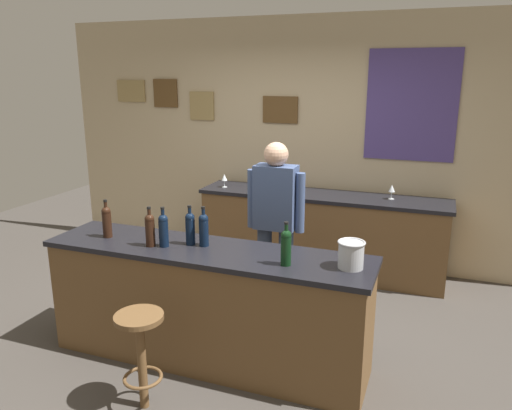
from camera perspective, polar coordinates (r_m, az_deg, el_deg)
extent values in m
plane|color=#423D38|center=(4.41, -3.14, -14.64)|extent=(10.00, 10.00, 0.00)
cube|color=tan|center=(5.80, 4.80, 7.22)|extent=(6.00, 0.06, 2.80)
cube|color=#997F4C|center=(6.66, -14.19, 12.63)|extent=(0.40, 0.02, 0.27)
cube|color=brown|center=(6.39, -10.39, 12.57)|extent=(0.33, 0.02, 0.34)
cube|color=#997F4C|center=(6.16, -6.25, 11.30)|extent=(0.32, 0.02, 0.34)
cube|color=brown|center=(5.78, 2.81, 10.92)|extent=(0.42, 0.02, 0.30)
cube|color=#4C3D7F|center=(5.51, 17.48, 10.88)|extent=(0.93, 0.02, 1.15)
cube|color=brown|center=(3.89, -5.65, -11.69)|extent=(2.46, 0.57, 0.88)
cube|color=black|center=(3.71, -5.83, -5.33)|extent=(2.51, 0.60, 0.04)
cube|color=brown|center=(5.57, 7.47, -3.47)|extent=(2.67, 0.53, 0.86)
cube|color=black|center=(5.44, 7.63, 1.03)|extent=(2.72, 0.56, 0.04)
cylinder|color=#384766|center=(4.48, 3.42, -8.07)|extent=(0.13, 0.13, 0.86)
cylinder|color=#384766|center=(4.53, 0.98, -7.74)|extent=(0.13, 0.13, 0.86)
cube|color=#3F517A|center=(4.28, 2.29, 0.89)|extent=(0.36, 0.20, 0.56)
sphere|color=tan|center=(4.20, 2.34, 5.85)|extent=(0.21, 0.21, 0.21)
cylinder|color=#3F517A|center=(4.22, 5.11, 0.24)|extent=(0.08, 0.08, 0.52)
cylinder|color=#3F517A|center=(4.36, -0.47, 0.76)|extent=(0.08, 0.08, 0.52)
cylinder|color=brown|center=(3.51, -13.01, -17.43)|extent=(0.06, 0.06, 0.65)
torus|color=brown|center=(3.57, -12.91, -18.82)|extent=(0.26, 0.26, 0.02)
cylinder|color=brown|center=(3.34, -13.36, -12.49)|extent=(0.32, 0.32, 0.03)
cylinder|color=black|center=(4.08, -16.79, -2.22)|extent=(0.07, 0.07, 0.20)
sphere|color=black|center=(4.05, -16.91, -0.70)|extent=(0.07, 0.07, 0.07)
cylinder|color=black|center=(4.04, -16.95, -0.25)|extent=(0.03, 0.03, 0.09)
cylinder|color=black|center=(4.02, -17.00, 0.47)|extent=(0.03, 0.03, 0.02)
cylinder|color=black|center=(3.79, -12.10, -3.21)|extent=(0.07, 0.07, 0.20)
sphere|color=black|center=(3.75, -12.19, -1.58)|extent=(0.07, 0.07, 0.07)
cylinder|color=black|center=(3.75, -12.22, -1.10)|extent=(0.03, 0.03, 0.09)
cylinder|color=black|center=(3.73, -12.26, -0.32)|extent=(0.03, 0.03, 0.02)
cylinder|color=black|center=(3.76, -10.60, -3.27)|extent=(0.07, 0.07, 0.20)
sphere|color=black|center=(3.73, -10.68, -1.62)|extent=(0.07, 0.07, 0.07)
cylinder|color=black|center=(3.72, -10.70, -1.15)|extent=(0.03, 0.03, 0.09)
cylinder|color=black|center=(3.70, -10.74, -0.36)|extent=(0.03, 0.03, 0.02)
cylinder|color=black|center=(3.77, -7.58, -3.08)|extent=(0.07, 0.07, 0.20)
sphere|color=black|center=(3.74, -7.64, -1.44)|extent=(0.07, 0.07, 0.07)
cylinder|color=black|center=(3.73, -7.66, -0.96)|extent=(0.03, 0.03, 0.09)
cylinder|color=black|center=(3.72, -7.69, -0.17)|extent=(0.03, 0.03, 0.02)
cylinder|color=black|center=(3.73, -6.03, -3.24)|extent=(0.07, 0.07, 0.20)
sphere|color=black|center=(3.70, -6.08, -1.59)|extent=(0.07, 0.07, 0.07)
cylinder|color=black|center=(3.69, -6.09, -1.10)|extent=(0.03, 0.03, 0.09)
cylinder|color=black|center=(3.67, -6.12, -0.31)|extent=(0.03, 0.03, 0.02)
cylinder|color=black|center=(3.35, 3.47, -5.32)|extent=(0.07, 0.07, 0.20)
sphere|color=black|center=(3.31, 3.50, -3.50)|extent=(0.07, 0.07, 0.07)
cylinder|color=black|center=(3.30, 3.51, -2.96)|extent=(0.03, 0.03, 0.09)
cylinder|color=black|center=(3.29, 3.52, -2.09)|extent=(0.03, 0.03, 0.02)
cylinder|color=#B7BABF|center=(3.36, 10.90, -5.70)|extent=(0.17, 0.17, 0.18)
torus|color=#B7BABF|center=(3.33, 10.97, -4.25)|extent=(0.19, 0.19, 0.02)
cylinder|color=silver|center=(5.73, -3.66, 2.09)|extent=(0.06, 0.06, 0.00)
cylinder|color=silver|center=(5.73, -3.66, 2.48)|extent=(0.01, 0.01, 0.07)
cone|color=silver|center=(5.71, -3.68, 3.21)|extent=(0.07, 0.07, 0.08)
cylinder|color=silver|center=(5.37, 15.30, 0.68)|extent=(0.06, 0.06, 0.00)
cylinder|color=silver|center=(5.36, 15.33, 1.10)|extent=(0.01, 0.01, 0.07)
cone|color=silver|center=(5.34, 15.39, 1.88)|extent=(0.07, 0.07, 0.08)
cylinder|color=#B2332D|center=(5.60, 2.67, 2.27)|extent=(0.08, 0.08, 0.09)
torus|color=#B2332D|center=(5.59, 3.22, 2.27)|extent=(0.06, 0.01, 0.06)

